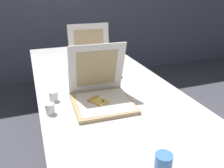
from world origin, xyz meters
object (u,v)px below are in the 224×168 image
Objects in this scene: cup_printed_front at (163,164)px; cup_white_near_center at (54,96)px; pizza_box_middle at (94,66)px; table at (102,88)px; pizza_box_front at (101,95)px; cup_white_near_left at (50,109)px.

cup_white_near_center is at bearing 112.58° from cup_printed_front.
pizza_box_middle reaches higher than cup_printed_front.
pizza_box_middle is at bearing 86.90° from cup_printed_front.
cup_printed_front is (-0.05, -0.98, 0.09)m from table.
cup_white_near_left is at bearing -173.16° from pizza_box_front.
cup_printed_front is (0.37, -0.63, 0.01)m from cup_white_near_left.
cup_white_near_center is (0.04, 0.16, 0.00)m from cup_white_near_left.
cup_white_near_left is at bearing 120.23° from cup_printed_front.
cup_white_near_left is (-0.44, -0.60, -0.02)m from pizza_box_middle.
pizza_box_front is (-0.10, -0.32, 0.10)m from table.
table is 0.55m from cup_white_near_left.
cup_printed_front is at bearing -67.42° from cup_white_near_center.
pizza_box_front reaches higher than table.
pizza_box_middle is (0.11, 0.57, 0.00)m from pizza_box_front.
cup_white_near_center is 0.86m from cup_printed_front.
cup_white_near_center is at bearing -129.91° from pizza_box_middle.
cup_printed_front is at bearing -59.77° from cup_white_near_left.
pizza_box_middle is 4.47× the size of cup_printed_front.
table is at bearing 86.82° from cup_printed_front.
cup_printed_front reaches higher than cup_white_near_center.
pizza_box_middle is 0.59m from cup_white_near_center.
pizza_box_front reaches higher than cup_white_near_left.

